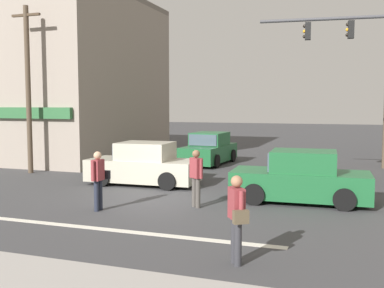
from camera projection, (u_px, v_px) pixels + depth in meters
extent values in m
plane|color=#3D3D3F|center=(157.00, 200.00, 14.05)|extent=(120.00, 120.00, 0.00)
cube|color=silver|center=(98.00, 228.00, 10.76)|extent=(9.00, 0.24, 0.01)
cube|color=gray|center=(36.00, 82.00, 26.23)|extent=(12.58, 10.35, 8.60)
cube|color=slate|center=(34.00, 4.00, 25.84)|extent=(12.58, 10.35, 0.30)
cylinder|color=brown|center=(28.00, 90.00, 19.28)|extent=(0.22, 0.22, 7.16)
cube|color=#473828|center=(26.00, 15.00, 19.01)|extent=(1.40, 0.12, 0.10)
cylinder|color=#47474C|center=(330.00, 19.00, 15.61)|extent=(4.79, 0.59, 0.12)
cube|color=black|center=(351.00, 30.00, 15.47)|extent=(0.22, 0.26, 0.60)
sphere|color=black|center=(347.00, 24.00, 15.48)|extent=(0.12, 0.12, 0.12)
sphere|color=orange|center=(347.00, 30.00, 15.50)|extent=(0.12, 0.12, 0.12)
sphere|color=black|center=(347.00, 35.00, 15.51)|extent=(0.12, 0.12, 0.12)
cube|color=black|center=(308.00, 31.00, 15.81)|extent=(0.22, 0.26, 0.60)
sphere|color=black|center=(305.00, 26.00, 15.82)|extent=(0.12, 0.12, 0.12)
sphere|color=orange|center=(304.00, 31.00, 15.84)|extent=(0.12, 0.12, 0.12)
sphere|color=black|center=(304.00, 37.00, 15.86)|extent=(0.12, 0.12, 0.12)
cube|color=#1E6033|center=(209.00, 153.00, 22.57)|extent=(1.94, 4.19, 0.80)
cube|color=#1E6033|center=(210.00, 139.00, 22.60)|extent=(1.67, 1.99, 0.64)
cube|color=#475666|center=(203.00, 140.00, 21.71)|extent=(1.44, 0.15, 0.54)
cylinder|color=black|center=(216.00, 161.00, 21.09)|extent=(0.22, 0.65, 0.64)
cylinder|color=black|center=(183.00, 160.00, 21.75)|extent=(0.22, 0.65, 0.64)
cylinder|color=black|center=(233.00, 156.00, 23.43)|extent=(0.22, 0.65, 0.64)
cylinder|color=black|center=(202.00, 154.00, 24.08)|extent=(0.22, 0.65, 0.64)
cube|color=#B7B29E|center=(143.00, 170.00, 16.71)|extent=(4.15, 1.83, 0.80)
cube|color=#B7B29E|center=(146.00, 151.00, 16.62)|extent=(1.95, 1.62, 0.64)
cube|color=#475666|center=(122.00, 150.00, 16.91)|extent=(0.10, 1.44, 0.54)
cylinder|color=black|center=(102.00, 178.00, 16.31)|extent=(0.65, 0.20, 0.64)
cylinder|color=black|center=(123.00, 171.00, 17.92)|extent=(0.65, 0.20, 0.64)
cylinder|color=black|center=(167.00, 181.00, 15.54)|extent=(0.65, 0.20, 0.64)
cylinder|color=black|center=(183.00, 174.00, 17.16)|extent=(0.65, 0.20, 0.64)
cube|color=#1E6033|center=(300.00, 184.00, 13.68)|extent=(4.17, 1.88, 0.80)
cube|color=#1E6033|center=(304.00, 161.00, 13.59)|extent=(1.97, 1.64, 0.64)
cube|color=#475666|center=(271.00, 160.00, 13.87)|extent=(0.12, 1.44, 0.54)
cylinder|color=black|center=(254.00, 194.00, 13.26)|extent=(0.65, 0.21, 0.64)
cylinder|color=black|center=(262.00, 185.00, 14.88)|extent=(0.65, 0.21, 0.64)
cylinder|color=black|center=(344.00, 200.00, 12.52)|extent=(0.65, 0.21, 0.64)
cylinder|color=black|center=(343.00, 189.00, 14.15)|extent=(0.65, 0.21, 0.64)
cylinder|color=#333338|center=(234.00, 240.00, 8.40)|extent=(0.14, 0.14, 0.86)
cylinder|color=#333338|center=(238.00, 243.00, 8.23)|extent=(0.14, 0.14, 0.86)
cube|color=maroon|center=(237.00, 203.00, 8.25)|extent=(0.39, 0.42, 0.58)
sphere|color=#9E7051|center=(237.00, 181.00, 8.22)|extent=(0.22, 0.22, 0.22)
cylinder|color=maroon|center=(232.00, 201.00, 8.48)|extent=(0.09, 0.09, 0.56)
cylinder|color=maroon|center=(241.00, 206.00, 8.02)|extent=(0.09, 0.09, 0.56)
cube|color=brown|center=(241.00, 217.00, 7.95)|extent=(0.30, 0.26, 0.24)
cylinder|color=#232838|center=(97.00, 196.00, 12.48)|extent=(0.14, 0.14, 0.86)
cylinder|color=#232838|center=(100.00, 195.00, 12.64)|extent=(0.14, 0.14, 0.86)
cube|color=maroon|center=(98.00, 170.00, 12.50)|extent=(0.23, 0.36, 0.58)
sphere|color=tan|center=(98.00, 155.00, 12.46)|extent=(0.22, 0.22, 0.22)
cylinder|color=maroon|center=(93.00, 171.00, 12.27)|extent=(0.09, 0.09, 0.56)
cylinder|color=maroon|center=(102.00, 169.00, 12.72)|extent=(0.09, 0.09, 0.56)
cube|color=black|center=(105.00, 175.00, 12.80)|extent=(0.28, 0.12, 0.24)
cylinder|color=#4C4742|center=(194.00, 192.00, 13.04)|extent=(0.14, 0.14, 0.86)
cylinder|color=#4C4742|center=(198.00, 193.00, 12.89)|extent=(0.14, 0.14, 0.86)
cube|color=maroon|center=(196.00, 168.00, 12.90)|extent=(0.42, 0.39, 0.58)
sphere|color=brown|center=(196.00, 154.00, 12.87)|extent=(0.22, 0.22, 0.22)
cylinder|color=maroon|center=(191.00, 167.00, 13.10)|extent=(0.09, 0.09, 0.56)
cylinder|color=maroon|center=(201.00, 169.00, 12.71)|extent=(0.09, 0.09, 0.56)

